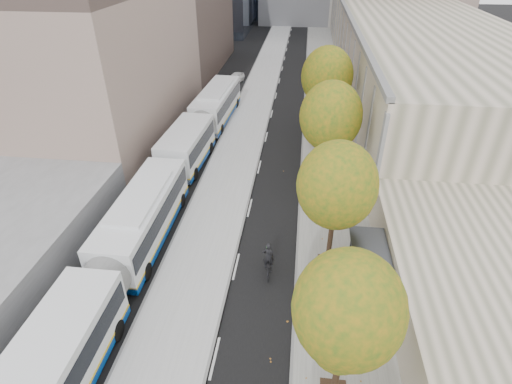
# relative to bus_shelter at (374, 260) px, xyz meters

# --- Properties ---
(bus_platform) EXTENTS (4.25, 150.00, 0.15)m
(bus_platform) POSITION_rel_bus_shelter_xyz_m (-9.56, 24.04, -2.11)
(bus_platform) COLOR #A8A8A8
(bus_platform) RESTS_ON ground
(sidewalk) EXTENTS (4.75, 150.00, 0.08)m
(sidewalk) POSITION_rel_bus_shelter_xyz_m (-1.56, 24.04, -2.15)
(sidewalk) COLOR gray
(sidewalk) RESTS_ON ground
(building_tan) EXTENTS (18.00, 92.00, 8.00)m
(building_tan) POSITION_rel_bus_shelter_xyz_m (9.81, 53.04, 1.81)
(building_tan) COLOR gray
(building_tan) RESTS_ON ground
(bus_shelter) EXTENTS (1.90, 4.40, 2.53)m
(bus_shelter) POSITION_rel_bus_shelter_xyz_m (0.00, 0.00, 0.00)
(bus_shelter) COLOR #383A3F
(bus_shelter) RESTS_ON sidewalk
(tree_b) EXTENTS (4.00, 4.00, 6.97)m
(tree_b) POSITION_rel_bus_shelter_xyz_m (-2.09, -5.96, 2.85)
(tree_b) COLOR black
(tree_b) RESTS_ON sidewalk
(tree_c) EXTENTS (4.20, 4.20, 7.28)m
(tree_c) POSITION_rel_bus_shelter_xyz_m (-2.09, 2.04, 3.06)
(tree_c) COLOR black
(tree_c) RESTS_ON sidewalk
(tree_d) EXTENTS (4.40, 4.40, 7.60)m
(tree_d) POSITION_rel_bus_shelter_xyz_m (-2.09, 11.04, 3.28)
(tree_d) COLOR black
(tree_d) RESTS_ON sidewalk
(tree_e) EXTENTS (4.60, 4.60, 7.92)m
(tree_e) POSITION_rel_bus_shelter_xyz_m (-2.09, 20.04, 3.50)
(tree_e) COLOR black
(tree_e) RESTS_ON sidewalk
(bus_near) EXTENTS (2.75, 18.25, 3.04)m
(bus_near) POSITION_rel_bus_shelter_xyz_m (-13.29, -1.09, -0.53)
(bus_near) COLOR silver
(bus_near) RESTS_ON ground
(bus_far) EXTENTS (3.61, 19.03, 3.15)m
(bus_far) POSITION_rel_bus_shelter_xyz_m (-13.01, 18.49, -0.47)
(bus_far) COLOR silver
(bus_far) RESTS_ON ground
(cyclist) EXTENTS (0.67, 1.76, 2.20)m
(cyclist) POSITION_rel_bus_shelter_xyz_m (-5.45, 0.66, -1.37)
(cyclist) COLOR black
(cyclist) RESTS_ON ground
(distant_car) EXTENTS (2.18, 3.91, 1.26)m
(distant_car) POSITION_rel_bus_shelter_xyz_m (-12.99, 35.54, -1.56)
(distant_car) COLOR silver
(distant_car) RESTS_ON ground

